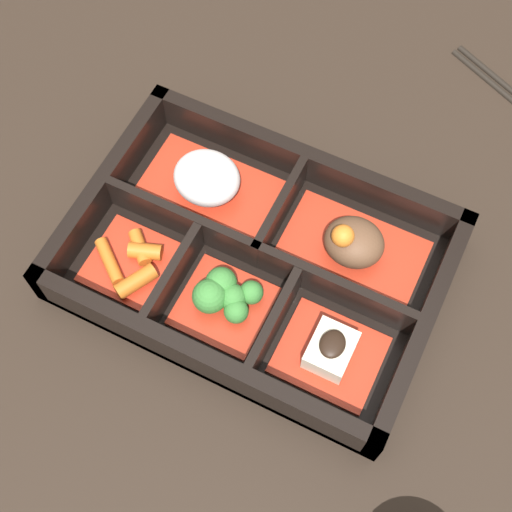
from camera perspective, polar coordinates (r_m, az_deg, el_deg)
name	(u,v)px	position (r m, az deg, el deg)	size (l,w,h in m)	color
ground_plane	(256,268)	(0.67, 0.00, -0.94)	(3.00, 3.00, 0.00)	black
bento_base	(256,265)	(0.67, 0.00, -0.76)	(0.33, 0.23, 0.01)	black
bento_rim	(254,258)	(0.65, -0.14, -0.19)	(0.33, 0.23, 0.05)	black
bowl_rice	(207,182)	(0.68, -3.92, 5.97)	(0.13, 0.08, 0.05)	#B22D19
bowl_stew	(353,245)	(0.66, 7.74, 0.84)	(0.13, 0.08, 0.06)	#B22D19
bowl_carrots	(132,263)	(0.66, -9.91, -0.54)	(0.07, 0.08, 0.02)	#B22D19
bowl_greens	(224,297)	(0.63, -2.60, -3.30)	(0.08, 0.08, 0.04)	#B22D19
bowl_tofu	(330,352)	(0.62, 5.96, -7.64)	(0.09, 0.08, 0.04)	#B22D19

